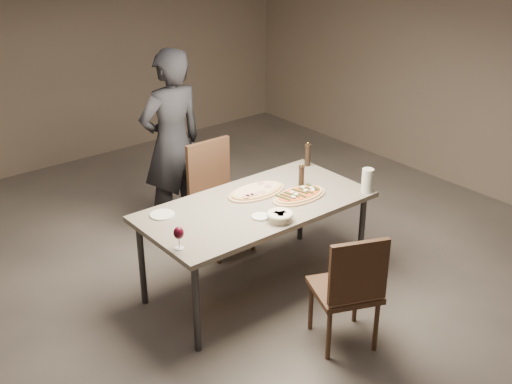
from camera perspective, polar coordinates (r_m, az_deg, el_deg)
room at (r=4.67m, az=0.00°, el=6.13°), size 7.00×7.00×7.00m
dining_table at (r=4.95m, az=0.00°, el=-1.65°), size 1.80×0.90×0.75m
zucchini_pizza at (r=5.04m, az=3.88°, el=-0.27°), size 0.50×0.27×0.05m
ham_pizza at (r=5.09m, az=0.06°, el=0.08°), size 0.52×0.29×0.04m
bread_basket at (r=4.65m, az=2.15°, el=-2.13°), size 0.20×0.20×0.07m
oil_dish at (r=4.71m, az=0.37°, el=-2.20°), size 0.13×0.13×0.01m
pepper_mill_left at (r=5.20m, az=4.06°, el=1.47°), size 0.05×0.05×0.20m
pepper_mill_right at (r=5.60m, az=4.61°, el=3.34°), size 0.06×0.06×0.22m
carafe at (r=5.16m, az=9.87°, el=1.03°), size 0.09×0.09×0.19m
wine_glass at (r=4.29m, az=-6.89°, el=-3.70°), size 0.07×0.07×0.16m
side_plate at (r=4.79m, az=-8.33°, el=-2.01°), size 0.18×0.18×0.01m
chair_near at (r=4.42m, az=8.37°, el=-8.25°), size 0.56×0.56×0.90m
chair_far at (r=5.65m, az=-3.52°, el=0.18°), size 0.46×0.46×0.97m
diner at (r=5.84m, az=-7.47°, el=4.29°), size 0.64×0.43×1.74m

